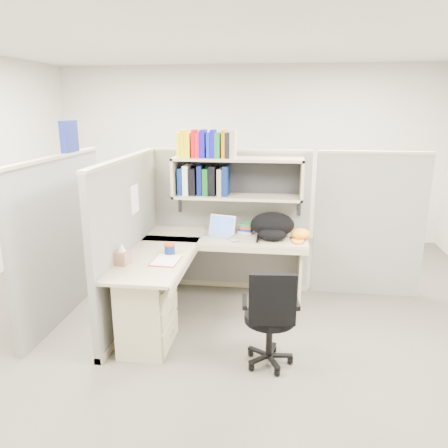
# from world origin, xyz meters

# --- Properties ---
(ground) EXTENTS (6.00, 6.00, 0.00)m
(ground) POSITION_xyz_m (0.00, 0.00, 0.00)
(ground) COLOR #3B372E
(ground) RESTS_ON ground
(room_shell) EXTENTS (6.00, 6.00, 6.00)m
(room_shell) POSITION_xyz_m (0.00, 0.00, 1.62)
(room_shell) COLOR beige
(room_shell) RESTS_ON ground
(cubicle) EXTENTS (3.79, 1.84, 1.95)m
(cubicle) POSITION_xyz_m (-0.37, 0.45, 0.91)
(cubicle) COLOR #5C5C58
(cubicle) RESTS_ON ground
(desk) EXTENTS (1.74, 1.75, 0.73)m
(desk) POSITION_xyz_m (-0.41, -0.29, 0.44)
(desk) COLOR gray
(desk) RESTS_ON ground
(laptop) EXTENTS (0.37, 0.37, 0.22)m
(laptop) POSITION_xyz_m (-0.09, 0.54, 0.84)
(laptop) COLOR silver
(laptop) RESTS_ON desk
(backpack) EXTENTS (0.55, 0.48, 0.27)m
(backpack) POSITION_xyz_m (0.49, 0.52, 0.87)
(backpack) COLOR black
(backpack) RESTS_ON desk
(orange_cap) EXTENTS (0.26, 0.28, 0.11)m
(orange_cap) POSITION_xyz_m (0.79, 0.55, 0.79)
(orange_cap) COLOR orange
(orange_cap) RESTS_ON desk
(snack_canister) EXTENTS (0.10, 0.10, 0.10)m
(snack_canister) POSITION_xyz_m (-0.46, -0.11, 0.78)
(snack_canister) COLOR navy
(snack_canister) RESTS_ON desk
(tissue_box) EXTENTS (0.14, 0.14, 0.19)m
(tissue_box) POSITION_xyz_m (-0.81, -0.43, 0.83)
(tissue_box) COLOR #9D7159
(tissue_box) RESTS_ON desk
(mouse) EXTENTS (0.09, 0.06, 0.03)m
(mouse) POSITION_xyz_m (0.11, 0.35, 0.75)
(mouse) COLOR #7C8CB1
(mouse) RESTS_ON desk
(paper_cup) EXTENTS (0.09, 0.09, 0.11)m
(paper_cup) POSITION_xyz_m (-0.02, 0.74, 0.78)
(paper_cup) COLOR white
(paper_cup) RESTS_ON desk
(book_stack) EXTENTS (0.21, 0.25, 0.10)m
(book_stack) POSITION_xyz_m (0.22, 0.75, 0.78)
(book_stack) COLOR gray
(book_stack) RESTS_ON desk
(loose_paper) EXTENTS (0.23, 0.31, 0.00)m
(loose_paper) POSITION_xyz_m (-0.45, -0.29, 0.73)
(loose_paper) COLOR silver
(loose_paper) RESTS_ON desk
(task_chair) EXTENTS (0.48, 0.44, 0.88)m
(task_chair) POSITION_xyz_m (0.52, -0.72, 0.31)
(task_chair) COLOR black
(task_chair) RESTS_ON ground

